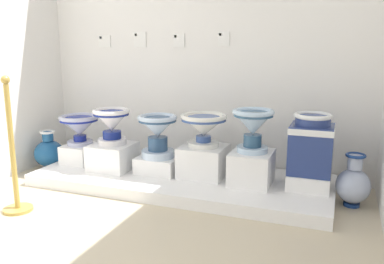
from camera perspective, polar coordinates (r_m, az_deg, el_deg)
The scene contains 21 objects.
wall_back at distance 4.04m, azimuth 1.39°, elevation 17.40°, with size 3.50×0.06×3.25m, color white.
display_platform at distance 3.71m, azimuth -1.57°, elevation -6.78°, with size 2.66×1.00×0.10m, color white.
plinth_block_broad_patterned at distance 4.21m, azimuth -15.34°, elevation -2.92°, with size 0.28×0.34×0.18m, color white.
antique_toilet_broad_patterned at distance 4.14m, azimuth -15.57°, elevation 0.90°, with size 0.38×0.38×0.30m.
plinth_block_leftmost at distance 3.92m, azimuth -11.04°, elevation -3.37°, with size 0.37×0.39×0.24m, color white.
antique_toilet_leftmost at distance 3.84m, azimuth -11.24°, elevation 1.40°, with size 0.35×0.35×0.33m.
plinth_block_pale_glazed at distance 3.75m, azimuth -4.77°, elevation -4.62°, with size 0.37×0.30×0.15m, color white.
antique_toilet_pale_glazed at distance 3.67m, azimuth -4.86°, elevation 0.18°, with size 0.36×0.36×0.39m.
plinth_block_squat_floral at distance 3.64m, azimuth 1.61°, elevation -4.08°, with size 0.39×0.39×0.27m, color white.
antique_toilet_squat_floral at distance 3.56m, azimuth 1.64°, elevation 0.95°, with size 0.41×0.41×0.29m.
plinth_block_slender_white at distance 3.48m, azimuth 8.37°, elevation -4.97°, with size 0.34×0.39×0.28m, color white.
antique_toilet_slender_white at distance 3.38m, azimuth 8.57°, elevation 1.09°, with size 0.35×0.35×0.36m.
plinth_block_tall_cobalt at distance 3.50m, azimuth 16.11°, elevation -6.49°, with size 0.34×0.38×0.13m, color white.
antique_toilet_tall_cobalt at distance 3.42m, azimuth 16.43°, elevation -1.43°, with size 0.35×0.34×0.49m.
info_placard_first at distance 4.46m, azimuth -12.19°, elevation 12.38°, with size 0.14×0.01×0.12m.
info_placard_second at distance 4.25m, azimuth -7.34°, elevation 12.78°, with size 0.14×0.01×0.15m.
info_placard_third at distance 4.07m, azimuth -1.85°, elevation 12.75°, with size 0.12×0.01×0.13m.
info_placard_fourth at distance 3.92m, azimuth 4.48°, elevation 12.94°, with size 0.11×0.01×0.13m.
decorative_vase_corner at distance 4.40m, azimuth -19.45°, elevation -2.76°, with size 0.30×0.30×0.40m.
decorative_vase_companion at distance 3.46m, azimuth 21.71°, elevation -6.79°, with size 0.27×0.27×0.43m.
stanchion_post_near_left at distance 3.36m, azimuth -23.75°, elevation -4.52°, with size 0.22×0.22×1.04m.
Camera 1 is at (2.98, -0.72, 1.26)m, focal length 37.96 mm.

